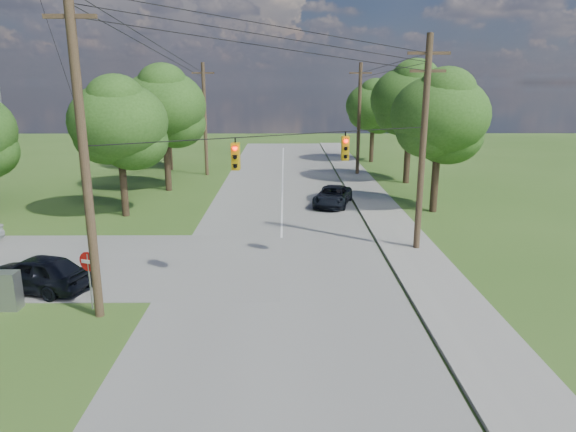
{
  "coord_description": "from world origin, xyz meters",
  "views": [
    {
      "loc": [
        2.18,
        -16.9,
        8.27
      ],
      "look_at": [
        2.32,
        5.0,
        2.57
      ],
      "focal_mm": 32.0,
      "sensor_mm": 36.0,
      "label": 1
    }
  ],
  "objects_px": {
    "pole_sw": "(83,145)",
    "car_main_north": "(333,196)",
    "pole_ne": "(423,142)",
    "pole_north_w": "(205,119)",
    "do_not_enter_sign": "(88,267)",
    "car_cross_dark": "(37,273)",
    "pole_north_e": "(359,119)",
    "control_cabinet": "(8,291)"
  },
  "relations": [
    {
      "from": "pole_ne",
      "to": "pole_north_w",
      "type": "xyz_separation_m",
      "value": [
        -13.9,
        22.0,
        -0.34
      ]
    },
    {
      "from": "car_main_north",
      "to": "control_cabinet",
      "type": "relative_size",
      "value": 3.2
    },
    {
      "from": "pole_sw",
      "to": "pole_north_w",
      "type": "relative_size",
      "value": 1.2
    },
    {
      "from": "pole_north_e",
      "to": "car_main_north",
      "type": "height_order",
      "value": "pole_north_e"
    },
    {
      "from": "do_not_enter_sign",
      "to": "pole_north_w",
      "type": "bearing_deg",
      "value": 110.25
    },
    {
      "from": "pole_sw",
      "to": "pole_north_w",
      "type": "distance_m",
      "value": 29.62
    },
    {
      "from": "pole_ne",
      "to": "pole_north_e",
      "type": "relative_size",
      "value": 1.05
    },
    {
      "from": "pole_north_w",
      "to": "do_not_enter_sign",
      "type": "relative_size",
      "value": 4.43
    },
    {
      "from": "pole_sw",
      "to": "car_main_north",
      "type": "height_order",
      "value": "pole_sw"
    },
    {
      "from": "pole_north_e",
      "to": "car_main_north",
      "type": "xyz_separation_m",
      "value": [
        -3.4,
        -12.3,
        -4.45
      ]
    },
    {
      "from": "pole_north_e",
      "to": "control_cabinet",
      "type": "distance_m",
      "value": 33.94
    },
    {
      "from": "pole_ne",
      "to": "control_cabinet",
      "type": "bearing_deg",
      "value": -157.71
    },
    {
      "from": "pole_ne",
      "to": "car_cross_dark",
      "type": "relative_size",
      "value": 2.36
    },
    {
      "from": "pole_ne",
      "to": "pole_north_e",
      "type": "distance_m",
      "value": 22.0
    },
    {
      "from": "pole_north_e",
      "to": "car_cross_dark",
      "type": "relative_size",
      "value": 2.24
    },
    {
      "from": "pole_north_w",
      "to": "control_cabinet",
      "type": "distance_m",
      "value": 29.5
    },
    {
      "from": "pole_sw",
      "to": "control_cabinet",
      "type": "height_order",
      "value": "pole_sw"
    },
    {
      "from": "car_cross_dark",
      "to": "car_main_north",
      "type": "height_order",
      "value": "car_cross_dark"
    },
    {
      "from": "car_cross_dark",
      "to": "pole_north_w",
      "type": "bearing_deg",
      "value": -169.41
    },
    {
      "from": "pole_ne",
      "to": "car_cross_dark",
      "type": "distance_m",
      "value": 18.22
    },
    {
      "from": "car_main_north",
      "to": "control_cabinet",
      "type": "height_order",
      "value": "control_cabinet"
    },
    {
      "from": "pole_north_w",
      "to": "control_cabinet",
      "type": "height_order",
      "value": "pole_north_w"
    },
    {
      "from": "pole_north_e",
      "to": "car_cross_dark",
      "type": "xyz_separation_m",
      "value": [
        -16.79,
        -27.3,
        -4.34
      ]
    },
    {
      "from": "pole_sw",
      "to": "pole_north_w",
      "type": "xyz_separation_m",
      "value": [
        -0.4,
        29.6,
        -1.1
      ]
    },
    {
      "from": "pole_sw",
      "to": "do_not_enter_sign",
      "type": "xyz_separation_m",
      "value": [
        -0.48,
        0.6,
        -4.57
      ]
    },
    {
      "from": "car_main_north",
      "to": "do_not_enter_sign",
      "type": "relative_size",
      "value": 2.09
    },
    {
      "from": "car_main_north",
      "to": "do_not_enter_sign",
      "type": "height_order",
      "value": "do_not_enter_sign"
    },
    {
      "from": "car_cross_dark",
      "to": "do_not_enter_sign",
      "type": "relative_size",
      "value": 1.97
    },
    {
      "from": "car_cross_dark",
      "to": "do_not_enter_sign",
      "type": "xyz_separation_m",
      "value": [
        2.81,
        -1.7,
        0.86
      ]
    },
    {
      "from": "car_main_north",
      "to": "do_not_enter_sign",
      "type": "xyz_separation_m",
      "value": [
        -10.58,
        -16.7,
        0.97
      ]
    },
    {
      "from": "control_cabinet",
      "to": "do_not_enter_sign",
      "type": "xyz_separation_m",
      "value": [
        3.09,
        -0.0,
        0.92
      ]
    },
    {
      "from": "control_cabinet",
      "to": "do_not_enter_sign",
      "type": "height_order",
      "value": "do_not_enter_sign"
    },
    {
      "from": "pole_sw",
      "to": "control_cabinet",
      "type": "xyz_separation_m",
      "value": [
        -3.57,
        0.6,
        -5.49
      ]
    },
    {
      "from": "pole_ne",
      "to": "pole_sw",
      "type": "bearing_deg",
      "value": -150.62
    },
    {
      "from": "pole_north_e",
      "to": "car_main_north",
      "type": "relative_size",
      "value": 2.12
    },
    {
      "from": "pole_sw",
      "to": "car_cross_dark",
      "type": "bearing_deg",
      "value": 145.06
    },
    {
      "from": "do_not_enter_sign",
      "to": "car_cross_dark",
      "type": "bearing_deg",
      "value": 169.2
    },
    {
      "from": "pole_sw",
      "to": "pole_ne",
      "type": "height_order",
      "value": "pole_sw"
    },
    {
      "from": "pole_ne",
      "to": "pole_north_e",
      "type": "bearing_deg",
      "value": 90.0
    },
    {
      "from": "car_main_north",
      "to": "control_cabinet",
      "type": "xyz_separation_m",
      "value": [
        -13.67,
        -16.7,
        0.05
      ]
    },
    {
      "from": "pole_ne",
      "to": "control_cabinet",
      "type": "xyz_separation_m",
      "value": [
        -17.07,
        -7.0,
        -4.73
      ]
    },
    {
      "from": "pole_north_w",
      "to": "car_cross_dark",
      "type": "bearing_deg",
      "value": -96.05
    }
  ]
}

